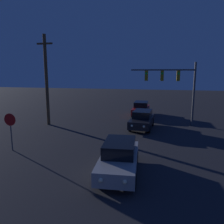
# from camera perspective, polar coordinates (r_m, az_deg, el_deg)

# --- Properties ---
(car_near) EXTENTS (1.92, 4.29, 1.49)m
(car_near) POSITION_cam_1_polar(r_m,az_deg,el_deg) (10.36, 1.89, -11.68)
(car_near) COLOR #99999E
(car_near) RESTS_ON ground_plane
(car_mid) EXTENTS (1.94, 4.29, 1.49)m
(car_mid) POSITION_cam_1_polar(r_m,az_deg,el_deg) (18.48, 7.89, -1.88)
(car_mid) COLOR black
(car_mid) RESTS_ON ground_plane
(car_far) EXTENTS (1.72, 4.22, 1.49)m
(car_far) POSITION_cam_1_polar(r_m,az_deg,el_deg) (23.92, 7.56, 0.92)
(car_far) COLOR #B21E1E
(car_far) RESTS_ON ground_plane
(traffic_signal_mast) EXTENTS (5.60, 0.30, 5.50)m
(traffic_signal_mast) POSITION_cam_1_polar(r_m,az_deg,el_deg) (20.11, 15.89, 7.62)
(traffic_signal_mast) COLOR #4C4C51
(traffic_signal_mast) RESTS_ON ground_plane
(stop_sign) EXTENTS (0.74, 0.07, 2.27)m
(stop_sign) POSITION_cam_1_polar(r_m,az_deg,el_deg) (14.24, -25.02, -3.02)
(stop_sign) COLOR #4C4C51
(stop_sign) RESTS_ON ground_plane
(utility_pole) EXTENTS (1.40, 0.28, 7.81)m
(utility_pole) POSITION_cam_1_polar(r_m,az_deg,el_deg) (19.99, -16.75, 8.19)
(utility_pole) COLOR brown
(utility_pole) RESTS_ON ground_plane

